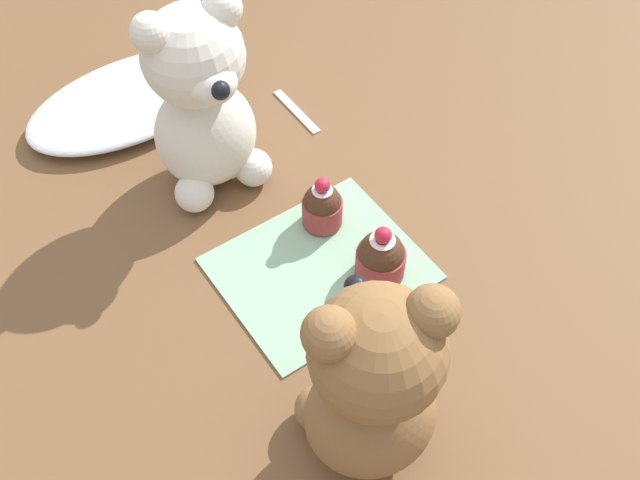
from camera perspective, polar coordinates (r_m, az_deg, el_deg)
The scene contains 8 objects.
ground_plane at distance 0.89m, azimuth 0.00°, elevation -2.22°, with size 4.00×4.00×0.00m, color brown.
knitted_placemat at distance 0.88m, azimuth 0.00°, elevation -2.11°, with size 0.23×0.19×0.01m, color #8EBC99.
tulle_cloth at distance 1.09m, azimuth -14.07°, elevation 10.40°, with size 0.31×0.17×0.03m, color white.
teddy_bear_cream at distance 0.90m, azimuth -9.00°, elevation 10.35°, with size 0.13×0.14×0.26m.
teddy_bear_tan at distance 0.67m, azimuth 3.99°, elevation -10.93°, with size 0.16×0.15×0.26m.
cupcake_near_cream_bear at distance 0.90m, azimuth 0.17°, elevation 2.63°, with size 0.05×0.05×0.07m.
cupcake_near_tan_bear at distance 0.86m, azimuth 4.66°, elevation -1.29°, with size 0.06×0.06×0.08m.
teaspoon at distance 1.07m, azimuth -1.81°, elevation 9.82°, with size 0.10×0.01×0.01m, color silver.
Camera 1 is at (-0.29, -0.42, 0.72)m, focal length 42.00 mm.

